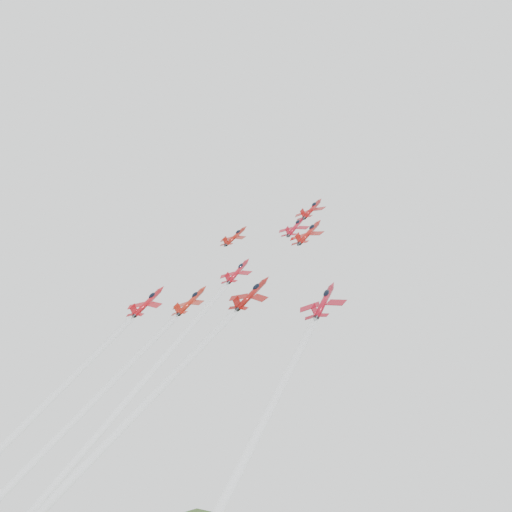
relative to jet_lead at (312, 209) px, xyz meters
The scene contains 8 objects.
jet_lead is the anchor object (origin of this frame).
jet_row2_left 22.60m from the jet_lead, 158.63° to the right, with size 8.67×10.57×8.33m.
jet_row2_center 10.30m from the jet_lead, 89.50° to the right, with size 8.66×10.55×8.32m.
jet_row2_right 16.82m from the jet_lead, 61.31° to the right, with size 9.61×11.72×9.24m.
jet_center 74.37m from the jet_lead, 94.97° to the right, with size 8.75×75.92×59.55m.
jet_rear_left 88.75m from the jet_lead, 98.95° to the right, with size 9.15×79.39×62.27m.
jet_rear_right 90.46m from the jet_lead, 85.25° to the right, with size 9.77×84.75×66.48m.
jet_rear_farright 96.32m from the jet_lead, 70.62° to the right, with size 9.32×80.83×63.40m.
Camera 1 is at (82.65, -104.52, 136.70)m, focal length 40.00 mm.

